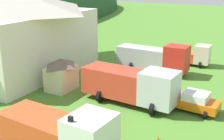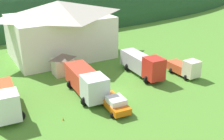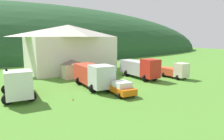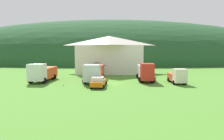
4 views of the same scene
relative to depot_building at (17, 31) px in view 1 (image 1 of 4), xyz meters
The scene contains 10 objects.
ground_plane 17.30m from the depot_building, 89.17° to the right, with size 200.00×200.00×0.00m, color #4C842D.
depot_building is the anchor object (origin of this frame).
play_shed_cream 9.11m from the depot_building, 108.48° to the right, with size 3.07×2.36×3.18m.
heavy_rig_white 19.67m from the depot_building, 128.29° to the right, with size 3.72×7.83×3.41m.
tow_truck_silver 16.06m from the depot_building, 99.33° to the right, with size 3.72×8.59×3.34m.
crane_truck_red 16.05m from the depot_building, 64.12° to the right, with size 3.27×8.43×3.43m.
light_truck_cream 21.35m from the depot_building, 55.59° to the right, with size 2.47×4.99×2.67m.
service_pickup_orange 20.82m from the depot_building, 94.17° to the right, with size 2.63×5.02×1.66m.
traffic_light_west 21.53m from the depot_building, 127.95° to the right, with size 0.20×0.32×3.71m.
traffic_cone_near_pickup 21.44m from the depot_building, 110.10° to the right, with size 0.36×0.36×0.64m, color orange.
Camera 1 is at (-24.45, -8.59, 10.53)m, focal length 47.07 mm.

